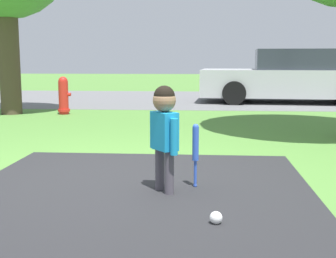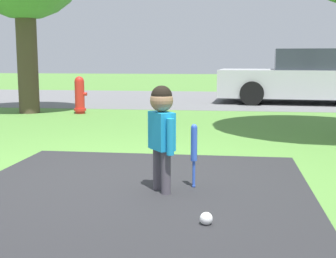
{
  "view_description": "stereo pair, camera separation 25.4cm",
  "coord_description": "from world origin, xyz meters",
  "px_view_note": "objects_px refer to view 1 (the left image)",
  "views": [
    {
      "loc": [
        0.9,
        -4.54,
        1.16
      ],
      "look_at": [
        0.56,
        -0.2,
        0.5
      ],
      "focal_mm": 50.0,
      "sensor_mm": 36.0,
      "label": 1
    },
    {
      "loc": [
        1.16,
        -4.51,
        1.16
      ],
      "look_at": [
        0.56,
        -0.2,
        0.5
      ],
      "focal_mm": 50.0,
      "sensor_mm": 36.0,
      "label": 2
    }
  ],
  "objects_px": {
    "baseball_bat": "(196,146)",
    "sports_ball": "(216,218)",
    "fire_hydrant": "(64,96)",
    "parked_car": "(291,78)",
    "child": "(164,124)"
  },
  "relations": [
    {
      "from": "baseball_bat",
      "to": "sports_ball",
      "type": "bearing_deg",
      "value": -80.03
    },
    {
      "from": "sports_ball",
      "to": "parked_car",
      "type": "height_order",
      "value": "parked_car"
    },
    {
      "from": "fire_hydrant",
      "to": "parked_car",
      "type": "xyz_separation_m",
      "value": [
        5.19,
        3.03,
        0.27
      ]
    },
    {
      "from": "child",
      "to": "fire_hydrant",
      "type": "relative_size",
      "value": 1.19
    },
    {
      "from": "child",
      "to": "sports_ball",
      "type": "height_order",
      "value": "child"
    },
    {
      "from": "child",
      "to": "fire_hydrant",
      "type": "distance_m",
      "value": 6.13
    },
    {
      "from": "baseball_bat",
      "to": "sports_ball",
      "type": "relative_size",
      "value": 6.31
    },
    {
      "from": "child",
      "to": "baseball_bat",
      "type": "distance_m",
      "value": 0.39
    },
    {
      "from": "child",
      "to": "sports_ball",
      "type": "xyz_separation_m",
      "value": [
        0.43,
        -0.77,
        -0.56
      ]
    },
    {
      "from": "parked_car",
      "to": "child",
      "type": "bearing_deg",
      "value": 77.07
    },
    {
      "from": "fire_hydrant",
      "to": "parked_car",
      "type": "bearing_deg",
      "value": 30.3
    },
    {
      "from": "child",
      "to": "parked_car",
      "type": "distance_m",
      "value": 8.97
    },
    {
      "from": "child",
      "to": "baseball_bat",
      "type": "relative_size",
      "value": 1.6
    },
    {
      "from": "fire_hydrant",
      "to": "baseball_bat",
      "type": "bearing_deg",
      "value": -62.1
    },
    {
      "from": "sports_ball",
      "to": "fire_hydrant",
      "type": "bearing_deg",
      "value": 115.49
    }
  ]
}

